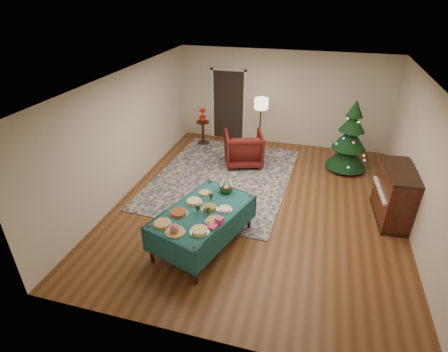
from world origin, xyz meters
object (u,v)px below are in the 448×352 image
(floor_lamp, at_px, (261,107))
(piano, at_px, (395,195))
(buffet_table, at_px, (203,217))
(side_table, at_px, (203,133))
(armchair, at_px, (244,147))
(potted_plant, at_px, (203,118))
(gift_box, at_px, (219,220))
(christmas_tree, at_px, (350,140))

(floor_lamp, bearing_deg, piano, -37.88)
(buffet_table, distance_m, side_table, 4.68)
(buffet_table, bearing_deg, side_table, 108.52)
(armchair, bearing_deg, floor_lamp, -126.33)
(potted_plant, bearing_deg, side_table, 90.00)
(floor_lamp, bearing_deg, armchair, -107.30)
(piano, bearing_deg, floor_lamp, 142.12)
(potted_plant, bearing_deg, buffet_table, -71.48)
(gift_box, height_order, christmas_tree, christmas_tree)
(christmas_tree, bearing_deg, floor_lamp, 168.94)
(buffet_table, relative_size, floor_lamp, 1.39)
(piano, bearing_deg, side_table, 151.85)
(gift_box, relative_size, christmas_tree, 0.06)
(armchair, xyz_separation_m, floor_lamp, (0.27, 0.86, 0.84))
(gift_box, xyz_separation_m, christmas_tree, (2.22, 4.09, 0.03))
(floor_lamp, xyz_separation_m, christmas_tree, (2.35, -0.46, -0.50))
(gift_box, bearing_deg, christmas_tree, 61.52)
(floor_lamp, bearing_deg, potted_plant, 174.89)
(gift_box, height_order, floor_lamp, floor_lamp)
(side_table, distance_m, piano, 5.58)
(potted_plant, bearing_deg, floor_lamp, -5.11)
(buffet_table, distance_m, potted_plant, 4.68)
(buffet_table, bearing_deg, piano, 27.72)
(armchair, relative_size, piano, 0.73)
(buffet_table, distance_m, piano, 3.88)
(gift_box, xyz_separation_m, side_table, (-1.87, 4.70, -0.47))
(buffet_table, bearing_deg, gift_box, -34.77)
(side_table, xyz_separation_m, potted_plant, (0.00, -0.00, 0.47))
(buffet_table, xyz_separation_m, christmas_tree, (2.60, 3.82, 0.23))
(piano, bearing_deg, armchair, 154.90)
(buffet_table, relative_size, gift_box, 18.14)
(side_table, bearing_deg, buffet_table, -71.48)
(gift_box, relative_size, side_table, 0.17)
(gift_box, bearing_deg, buffet_table, 145.23)
(armchair, height_order, piano, piano)
(gift_box, distance_m, piano, 3.69)
(gift_box, xyz_separation_m, piano, (3.04, 2.07, -0.25))
(armchair, relative_size, christmas_tree, 0.53)
(armchair, xyz_separation_m, side_table, (-1.47, 1.01, -0.15))
(gift_box, distance_m, side_table, 5.08)
(armchair, height_order, side_table, armchair)
(armchair, bearing_deg, potted_plant, -53.69)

